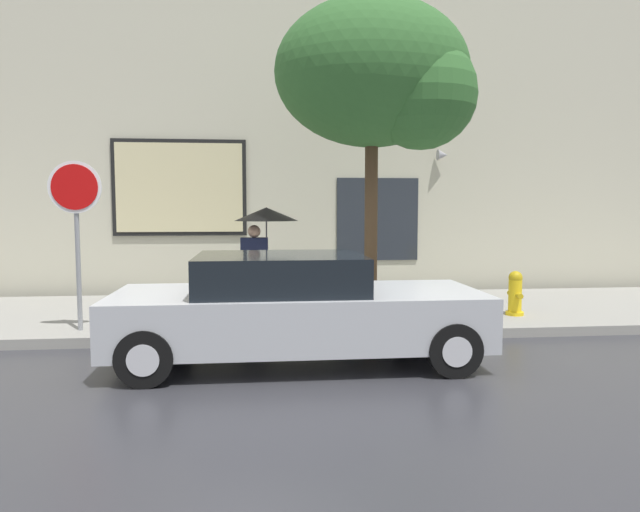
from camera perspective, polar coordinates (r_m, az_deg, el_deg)
ground_plane at (r=7.53m, az=-3.65°, el=-10.36°), size 60.00×60.00×0.00m
sidewalk at (r=10.44m, az=-4.35°, el=-5.64°), size 20.00×4.00×0.15m
building_facade at (r=12.85m, az=-4.84°, el=11.60°), size 20.00×0.67×7.00m
parked_car at (r=7.39m, az=-2.50°, el=-5.20°), size 4.60×1.93×1.38m
fire_hydrant at (r=10.33m, az=18.61°, el=-3.52°), size 0.30×0.44×0.75m
pedestrian_with_umbrella at (r=9.61m, az=-5.62°, el=2.74°), size 1.05×1.05×1.81m
street_tree at (r=9.55m, az=6.11°, el=16.99°), size 3.08×2.62×5.08m
stop_sign at (r=9.17m, az=-22.86°, el=4.06°), size 0.76×0.10×2.49m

